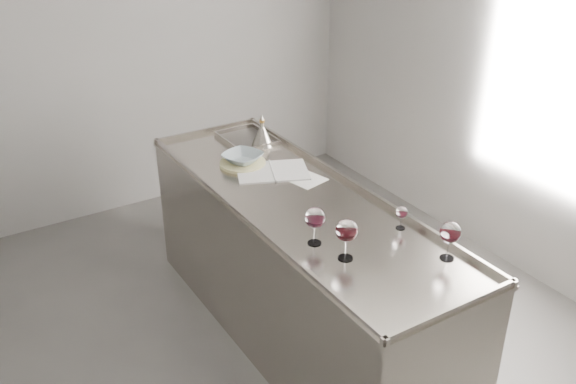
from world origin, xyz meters
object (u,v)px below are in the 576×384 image
wine_glass_small (402,213)px  wine_funnel (262,136)px  wine_glass_middle (347,231)px  ceramic_bowl (243,158)px  counter (298,270)px  wine_glass_left (315,219)px  notebook (272,171)px  wine_glass_right (450,233)px

wine_glass_small → wine_funnel: size_ratio=0.56×
wine_glass_middle → wine_glass_small: (0.41, 0.08, -0.06)m
ceramic_bowl → wine_funnel: wine_funnel is taller
counter → ceramic_bowl: (-0.04, 0.58, 0.52)m
wine_glass_left → notebook: 0.86m
wine_glass_left → wine_glass_small: size_ratio=1.59×
notebook → ceramic_bowl: ceramic_bowl is taller
notebook → wine_funnel: bearing=91.1°
counter → wine_glass_middle: size_ratio=11.60×
wine_glass_left → ceramic_bowl: 1.02m
counter → notebook: bearing=81.4°
counter → wine_glass_left: 0.77m
counter → notebook: (0.06, 0.39, 0.47)m
wine_glass_small → counter: bearing=116.9°
wine_glass_left → wine_glass_middle: wine_glass_middle is taller
notebook → ceramic_bowl: 0.22m
wine_glass_right → ceramic_bowl: (-0.32, 1.45, -0.09)m
wine_glass_left → wine_funnel: (0.40, 1.22, -0.07)m
wine_glass_left → wine_glass_small: bearing=-13.7°
wine_glass_small → ceramic_bowl: bearing=105.8°
wine_glass_left → wine_glass_middle: 0.20m
wine_glass_right → notebook: (-0.22, 1.26, -0.13)m
wine_glass_left → wine_glass_right: wine_glass_left is taller
wine_glass_small → notebook: size_ratio=0.24×
ceramic_bowl → wine_glass_right: bearing=-77.7°
ceramic_bowl → notebook: bearing=-62.6°
ceramic_bowl → wine_glass_left: bearing=-98.0°
counter → ceramic_bowl: ceramic_bowl is taller
wine_glass_right → notebook: size_ratio=0.39×
wine_glass_right → counter: bearing=107.4°
wine_glass_small → wine_funnel: bearing=92.3°
wine_glass_middle → wine_glass_small: size_ratio=1.68×
wine_glass_left → wine_glass_right: bearing=-44.3°
notebook → wine_glass_left: bearing=-83.6°
wine_glass_right → wine_glass_small: bearing=90.0°
wine_funnel → notebook: bearing=-111.9°
counter → notebook: 0.61m
counter → wine_glass_middle: bearing=-102.3°
wine_glass_right → wine_glass_small: 0.34m
counter → wine_funnel: (0.22, 0.79, 0.54)m
wine_glass_right → ceramic_bowl: 1.49m
counter → ceramic_bowl: 0.78m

